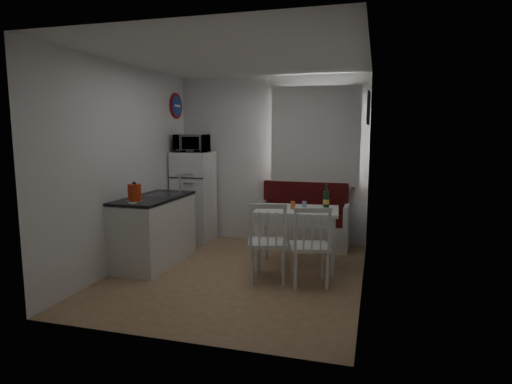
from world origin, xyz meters
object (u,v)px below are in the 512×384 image
(bench, at_px, (303,226))
(fridge, at_px, (194,197))
(dining_table, at_px, (297,215))
(chair_right, at_px, (309,238))
(wine_bottle, at_px, (326,197))
(chair_left, at_px, (265,234))
(kitchen_counter, at_px, (155,230))
(microwave, at_px, (192,143))
(kettle, at_px, (135,193))

(bench, height_order, fridge, fridge)
(dining_table, relative_size, chair_right, 2.04)
(chair_right, bearing_deg, fridge, 126.54)
(wine_bottle, bearing_deg, chair_left, -128.01)
(kitchen_counter, height_order, chair_right, kitchen_counter)
(bench, relative_size, dining_table, 1.26)
(microwave, xyz_separation_m, wine_bottle, (2.19, -0.77, -0.64))
(kettle, distance_m, wine_bottle, 2.36)
(kettle, bearing_deg, microwave, 90.99)
(bench, distance_m, wine_bottle, 1.20)
(fridge, height_order, wine_bottle, fridge)
(bench, bearing_deg, dining_table, -84.84)
(kitchen_counter, distance_m, microwave, 1.63)
(bench, relative_size, chair_left, 2.52)
(chair_left, height_order, wine_bottle, wine_bottle)
(microwave, height_order, wine_bottle, microwave)
(dining_table, height_order, fridge, fridge)
(kitchen_counter, bearing_deg, fridge, 89.10)
(kitchen_counter, relative_size, microwave, 2.67)
(fridge, distance_m, microwave, 0.85)
(dining_table, distance_m, kettle, 2.03)
(kettle, height_order, wine_bottle, kettle)
(kettle, bearing_deg, chair_right, 5.39)
(chair_left, relative_size, kettle, 2.17)
(chair_right, distance_m, kettle, 2.12)
(dining_table, relative_size, microwave, 2.20)
(chair_right, distance_m, wine_bottle, 0.85)
(kitchen_counter, distance_m, kettle, 0.78)
(dining_table, bearing_deg, bench, 90.39)
(kitchen_counter, distance_m, wine_bottle, 2.30)
(kitchen_counter, bearing_deg, kettle, -84.72)
(dining_table, bearing_deg, kettle, -159.34)
(kettle, bearing_deg, fridge, 90.97)
(kitchen_counter, bearing_deg, chair_left, -12.08)
(wine_bottle, bearing_deg, microwave, 160.60)
(bench, xyz_separation_m, fridge, (-1.74, -0.11, 0.39))
(microwave, bearing_deg, chair_right, -36.34)
(microwave, bearing_deg, bench, 5.30)
(chair_right, bearing_deg, bench, 85.18)
(chair_left, relative_size, chair_right, 1.02)
(kitchen_counter, xyz_separation_m, dining_table, (1.86, 0.32, 0.23))
(kitchen_counter, bearing_deg, chair_right, -9.21)
(dining_table, distance_m, chair_right, 0.72)
(chair_right, bearing_deg, kitchen_counter, 154.55)
(kitchen_counter, relative_size, chair_left, 2.43)
(chair_left, xyz_separation_m, microwave, (-1.59, 1.54, 0.98))
(microwave, relative_size, kettle, 1.97)
(chair_right, distance_m, microwave, 2.78)
(chair_right, height_order, kettle, kettle)
(wine_bottle, bearing_deg, fridge, 159.45)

